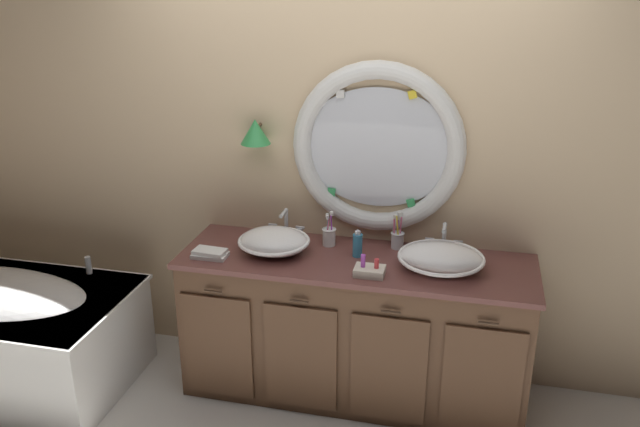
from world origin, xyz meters
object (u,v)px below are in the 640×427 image
at_px(sink_basin_left, 274,241).
at_px(toiletry_basket, 369,270).
at_px(folded_hand_towel, 210,254).
at_px(sink_basin_right, 441,258).
at_px(toothbrush_holder_right, 397,238).
at_px(soap_dispenser, 358,245).
at_px(toothbrush_holder_left, 329,236).

bearing_deg(sink_basin_left, toiletry_basket, -15.00).
xyz_separation_m(sink_basin_left, folded_hand_towel, (-0.33, -0.14, -0.05)).
xyz_separation_m(sink_basin_left, sink_basin_right, (0.92, -0.00, -0.00)).
distance_m(sink_basin_right, toothbrush_holder_right, 0.34).
height_order(soap_dispenser, folded_hand_towel, soap_dispenser).
height_order(sink_basin_left, soap_dispenser, soap_dispenser).
bearing_deg(toothbrush_holder_right, toiletry_basket, -104.25).
bearing_deg(folded_hand_towel, toothbrush_holder_left, 27.50).
height_order(toothbrush_holder_right, folded_hand_towel, toothbrush_holder_right).
relative_size(sink_basin_left, toothbrush_holder_right, 1.79).
bearing_deg(sink_basin_left, toothbrush_holder_left, 32.97).
bearing_deg(sink_basin_right, toiletry_basket, -156.90).
bearing_deg(toothbrush_holder_left, folded_hand_towel, -152.50).
bearing_deg(toiletry_basket, folded_hand_towel, 179.00).
distance_m(toothbrush_holder_left, toiletry_basket, 0.44).
xyz_separation_m(soap_dispenser, toiletry_basket, (0.10, -0.21, -0.04)).
distance_m(toothbrush_holder_left, soap_dispenser, 0.22).
height_order(toothbrush_holder_left, soap_dispenser, toothbrush_holder_left).
height_order(toothbrush_holder_right, soap_dispenser, toothbrush_holder_right).
height_order(sink_basin_right, folded_hand_towel, sink_basin_right).
xyz_separation_m(folded_hand_towel, toiletry_basket, (0.89, -0.02, 0.00)).
distance_m(soap_dispenser, toiletry_basket, 0.24).
bearing_deg(toothbrush_holder_right, folded_hand_towel, -159.74).
bearing_deg(sink_basin_right, soap_dispenser, 172.00).
bearing_deg(sink_basin_left, folded_hand_towel, -157.53).
distance_m(sink_basin_right, soap_dispenser, 0.46).
bearing_deg(toiletry_basket, toothbrush_holder_left, 131.33).
bearing_deg(soap_dispenser, toothbrush_holder_right, 39.50).
relative_size(sink_basin_left, toiletry_basket, 2.57).
xyz_separation_m(sink_basin_right, soap_dispenser, (-0.46, 0.06, 0.00)).
bearing_deg(sink_basin_right, toothbrush_holder_right, 138.37).
bearing_deg(toothbrush_holder_right, sink_basin_right, -41.63).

